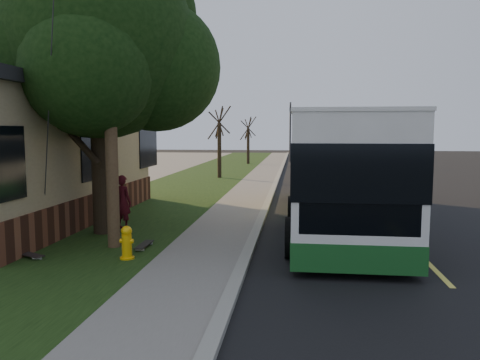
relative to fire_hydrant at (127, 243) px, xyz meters
name	(u,v)px	position (x,y,z in m)	size (l,w,h in m)	color
ground	(243,266)	(2.60, 0.00, -0.43)	(120.00, 120.00, 0.00)	black
road	(366,200)	(6.60, 10.00, -0.43)	(8.00, 80.00, 0.01)	black
curb	(270,197)	(2.60, 10.00, -0.37)	(0.25, 80.00, 0.12)	gray
sidewalk	(247,197)	(1.60, 10.00, -0.39)	(2.00, 80.00, 0.08)	slate
grass_verge	(167,196)	(-1.90, 10.00, -0.40)	(5.00, 80.00, 0.07)	black
fire_hydrant	(127,243)	(0.00, 0.00, 0.00)	(0.32, 0.32, 0.74)	#F7B50D
utility_pole	(108,56)	(-0.71, 0.99, 4.20)	(2.86, 3.21, 9.07)	#473321
leafy_tree	(102,46)	(-1.57, 2.65, 4.73)	(6.30, 6.00, 7.80)	black
bare_tree_near	(219,143)	(-0.90, 18.00, 1.72)	(1.38, 1.21, 4.31)	black
bare_tree_far	(248,141)	(-0.40, 30.00, 1.57)	(1.38, 1.21, 4.03)	black
traffic_signal	(290,128)	(3.10, 34.00, 2.73)	(0.18, 0.22, 5.50)	#2D2D30
transit_bus	(334,166)	(4.89, 5.24, 1.35)	(2.85, 12.33, 3.34)	silver
skateboarder	(123,202)	(-1.24, 3.04, 0.42)	(0.57, 0.37, 1.56)	#430D14
skateboard_main	(144,245)	(0.05, 1.01, -0.30)	(0.23, 0.90, 0.08)	black
skateboard_spare	(28,254)	(-2.24, -0.16, -0.30)	(0.91, 0.59, 0.08)	black
dumpster	(71,181)	(-5.90, 9.14, 0.31)	(1.70, 1.41, 1.40)	black
distant_car	(328,158)	(6.16, 27.43, 0.30)	(1.72, 4.27, 1.46)	black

